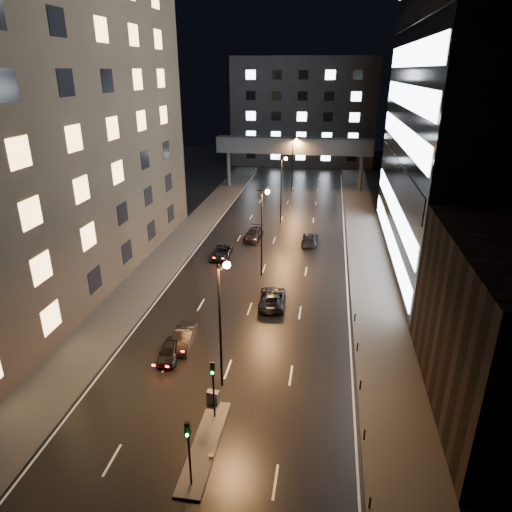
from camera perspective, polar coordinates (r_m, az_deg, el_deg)
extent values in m
plane|color=black|center=(63.61, 2.29, 2.00)|extent=(160.00, 160.00, 0.00)
cube|color=#383533|center=(61.69, -9.89, 1.09)|extent=(5.00, 110.00, 0.15)
cube|color=#383533|center=(58.79, 13.86, -0.32)|extent=(5.00, 110.00, 0.15)
cube|color=#2D2319|center=(52.41, -26.46, 17.90)|extent=(15.00, 48.00, 40.00)
cube|color=black|center=(58.16, 29.14, 20.17)|extent=(20.00, 36.00, 45.00)
cube|color=#333335|center=(117.88, 6.00, 17.49)|extent=(34.00, 14.00, 25.00)
cube|color=#333335|center=(90.57, 4.76, 13.59)|extent=(30.00, 3.00, 3.00)
cylinder|color=#333335|center=(93.34, -3.46, 10.76)|extent=(0.80, 0.80, 7.00)
cylinder|color=#333335|center=(91.38, 12.93, 10.00)|extent=(0.80, 0.80, 7.00)
cube|color=#383533|center=(31.25, -6.37, -22.41)|extent=(1.60, 8.00, 0.15)
cylinder|color=black|center=(31.83, -5.29, -16.98)|extent=(0.12, 0.12, 3.50)
cube|color=black|center=(30.49, -5.44, -13.77)|extent=(0.28, 0.22, 0.90)
sphere|color=#0CFF33|center=(30.54, -5.49, -14.35)|extent=(0.18, 0.18, 0.18)
cylinder|color=black|center=(27.95, -8.28, -23.95)|extent=(0.12, 0.12, 3.50)
cube|color=black|center=(26.42, -8.56, -20.63)|extent=(0.28, 0.22, 0.90)
sphere|color=#0CFF33|center=(26.51, -8.62, -21.27)|extent=(0.18, 0.18, 0.18)
cylinder|color=black|center=(28.42, 14.04, -27.87)|extent=(0.12, 0.12, 0.90)
cylinder|color=black|center=(31.87, 13.39, -20.99)|extent=(0.12, 0.12, 0.90)
cylinder|color=black|center=(35.68, 12.91, -15.52)|extent=(0.12, 0.12, 0.90)
cylinder|color=black|center=(39.77, 12.55, -11.14)|extent=(0.12, 0.12, 0.90)
cylinder|color=black|center=(44.04, 12.26, -7.59)|extent=(0.12, 0.12, 0.90)
cylinder|color=black|center=(32.88, -4.50, -8.92)|extent=(0.18, 0.18, 10.00)
cylinder|color=black|center=(30.60, -4.78, -0.88)|extent=(1.20, 0.12, 0.12)
sphere|color=#FF9E38|center=(30.51, -3.67, -1.12)|extent=(0.50, 0.50, 0.50)
cylinder|color=black|center=(50.72, 0.71, 2.67)|extent=(0.18, 0.18, 10.00)
cylinder|color=black|center=(49.27, 0.74, 8.16)|extent=(1.20, 0.12, 0.12)
sphere|color=#FF9E38|center=(49.22, 1.44, 8.02)|extent=(0.50, 0.50, 0.50)
cylinder|color=black|center=(69.74, 3.16, 8.10)|extent=(0.18, 0.18, 10.00)
cylinder|color=black|center=(68.70, 3.25, 12.15)|extent=(1.20, 0.12, 0.12)
sphere|color=#FF9E38|center=(68.66, 3.76, 12.05)|extent=(0.50, 0.50, 0.50)
cylinder|color=black|center=(89.19, 4.58, 11.18)|extent=(0.18, 0.18, 10.00)
cylinder|color=black|center=(88.38, 4.68, 14.36)|extent=(1.20, 0.12, 0.12)
sphere|color=#FF9E38|center=(88.35, 5.08, 14.28)|extent=(0.50, 0.50, 0.50)
imported|color=black|center=(38.71, -10.77, -11.66)|extent=(2.00, 3.92, 1.28)
imported|color=black|center=(40.20, -9.00, -9.97)|extent=(1.88, 4.56, 1.47)
imported|color=black|center=(57.66, -4.24, 0.45)|extent=(2.43, 4.76, 1.29)
imported|color=black|center=(63.72, -0.30, 2.76)|extent=(2.43, 5.22, 1.48)
imported|color=black|center=(46.00, 2.03, -5.25)|extent=(2.86, 5.61, 1.52)
imported|color=black|center=(62.49, 6.75, 2.20)|extent=(2.16, 5.15, 1.49)
cube|color=#535356|center=(33.57, -5.39, -17.23)|extent=(0.86, 0.54, 1.07)
cone|color=#FF4F0D|center=(30.35, -5.65, -23.60)|extent=(0.48, 0.48, 0.50)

